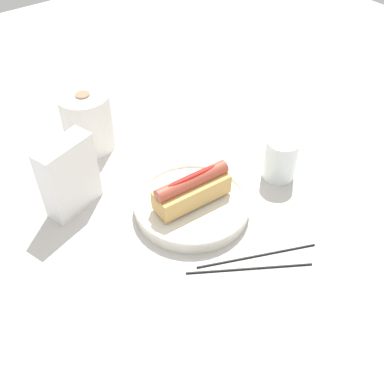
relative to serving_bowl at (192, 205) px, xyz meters
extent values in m
plane|color=beige|center=(0.01, -0.01, -0.02)|extent=(2.40, 2.40, 0.00)
cylinder|color=silver|center=(0.00, 0.00, 0.00)|extent=(0.22, 0.22, 0.02)
torus|color=silver|center=(0.00, 0.00, 0.01)|extent=(0.23, 0.23, 0.01)
cube|color=tan|center=(0.00, 0.00, 0.03)|extent=(0.15, 0.06, 0.04)
cylinder|color=#B24C38|center=(0.00, 0.00, 0.06)|extent=(0.15, 0.04, 0.03)
ellipsoid|color=red|center=(0.00, 0.00, 0.07)|extent=(0.11, 0.02, 0.01)
cylinder|color=white|center=(0.21, -0.03, 0.03)|extent=(0.07, 0.07, 0.09)
cylinder|color=silver|center=(0.21, -0.03, 0.01)|extent=(0.06, 0.06, 0.06)
cylinder|color=white|center=(-0.05, 0.31, 0.05)|extent=(0.11, 0.11, 0.13)
cylinder|color=#997A5B|center=(-0.05, 0.31, 0.12)|extent=(0.03, 0.03, 0.00)
cube|color=white|center=(-0.17, 0.15, 0.06)|extent=(0.12, 0.07, 0.15)
cylinder|color=black|center=(0.02, -0.16, -0.01)|extent=(0.20, 0.10, 0.01)
cylinder|color=black|center=(-0.01, -0.17, -0.01)|extent=(0.19, 0.12, 0.01)
camera|label=1|loc=(-0.38, -0.48, 0.61)|focal=41.98mm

